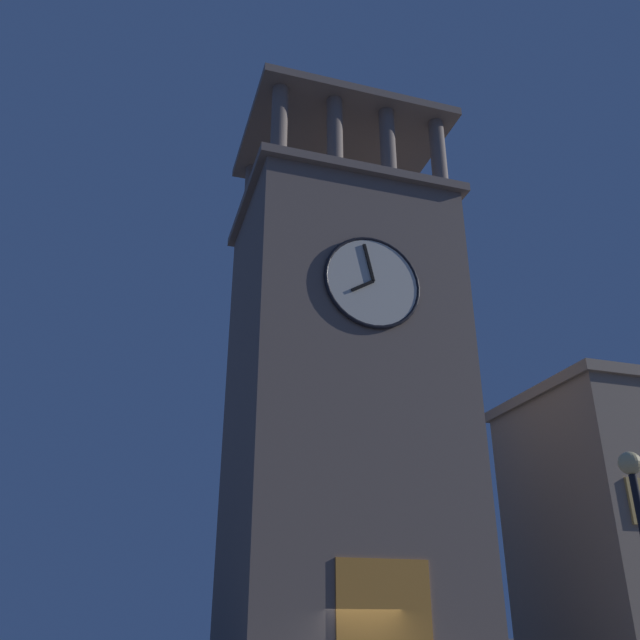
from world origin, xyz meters
name	(u,v)px	position (x,y,z in m)	size (l,w,h in m)	color
clocktower	(344,404)	(-0.68, -3.80, 10.25)	(9.25, 7.68, 26.85)	#75665B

